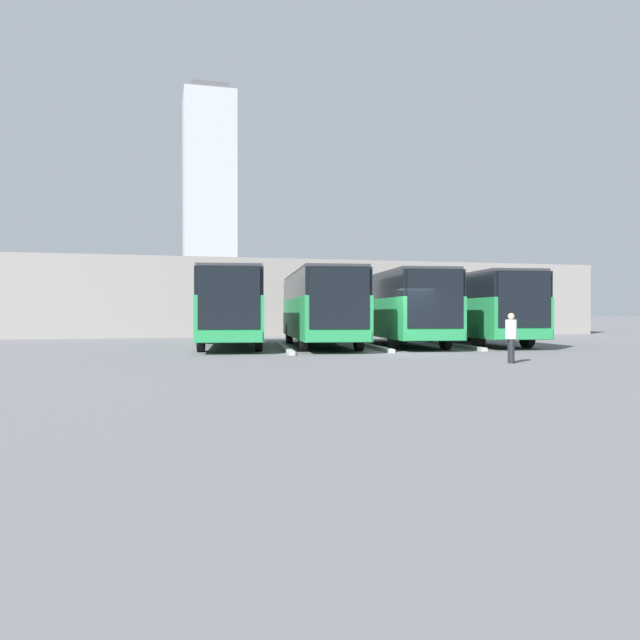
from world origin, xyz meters
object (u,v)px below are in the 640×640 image
(bus_0, at_px, (474,306))
(bus_2, at_px, (320,306))
(bus_3, at_px, (231,306))
(bus_1, at_px, (399,306))
(pedestrian, at_px, (511,336))

(bus_0, distance_m, bus_2, 7.98)
(bus_2, xyz_separation_m, bus_3, (3.99, -0.74, 0.00))
(bus_0, height_order, bus_3, same)
(bus_1, relative_size, pedestrian, 7.36)
(bus_2, distance_m, pedestrian, 11.10)
(bus_0, height_order, bus_2, same)
(bus_1, distance_m, bus_3, 7.98)
(bus_1, height_order, pedestrian, bus_1)
(bus_1, bearing_deg, bus_3, 3.80)
(pedestrian, bearing_deg, bus_2, -141.01)
(bus_3, relative_size, pedestrian, 7.36)
(bus_0, bearing_deg, bus_2, 9.72)
(bus_0, bearing_deg, bus_1, 8.20)
(bus_0, height_order, bus_1, same)
(bus_0, relative_size, pedestrian, 7.36)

